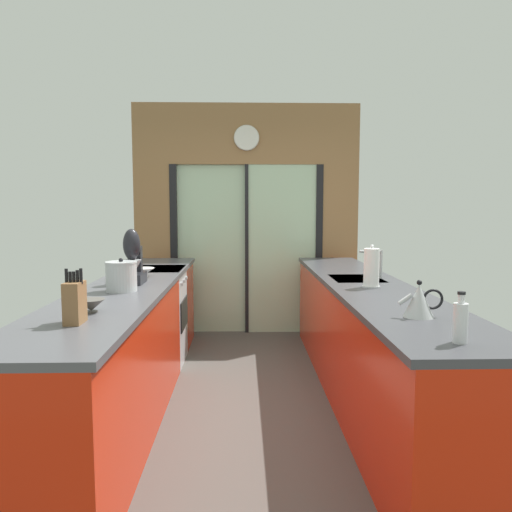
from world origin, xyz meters
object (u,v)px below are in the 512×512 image
Objects in this scene: stand_mixer at (132,263)px; stock_pot at (121,276)px; oven_range at (154,316)px; soap_bottle at (460,322)px; mixing_bowl_far at (142,272)px; paper_towel_roll at (371,268)px; knife_block at (75,302)px; mixing_bowl_near at (91,305)px; kettle at (419,301)px.

stand_mixer is 1.80× the size of stock_pot.
stand_mixer is 0.36m from stock_pot.
soap_bottle is (1.80, -2.62, 0.56)m from oven_range.
stand_mixer reaches higher than oven_range.
paper_towel_roll is at bearing -18.28° from mixing_bowl_far.
oven_range is 0.76m from mixing_bowl_far.
knife_block is 1.25× the size of soap_bottle.
mixing_bowl_far is (0.02, -0.57, 0.50)m from oven_range.
mixing_bowl_near is at bearing 90.00° from knife_block.
kettle is at bearing -49.70° from oven_range.
stand_mixer is at bearing 90.00° from mixing_bowl_near.
soap_bottle is at bearing -90.24° from kettle.
knife_block is 1.78m from kettle.
mixing_bowl_far is 2.37m from kettle.
kettle is at bearing -41.12° from mixing_bowl_far.
stand_mixer is (-0.00, 1.30, 0.05)m from knife_block.
paper_towel_roll reaches higher than mixing_bowl_near.
knife_block reaches higher than mixing_bowl_near.
kettle is 1.09× the size of soap_bottle.
stock_pot reaches higher than oven_range.
mixing_bowl_far is 0.89× the size of stock_pot.
knife_block is at bearing -89.52° from oven_range.
oven_range is 3.29× the size of knife_block.
oven_range is 2.19× the size of stand_mixer.
kettle is 0.97m from paper_towel_roll.
soap_bottle reaches higher than oven_range.
oven_range is 1.39m from stock_pot.
stand_mixer is at bearing 146.02° from kettle.
knife_block is 1.30m from stand_mixer.
mixing_bowl_far is at bearing 90.00° from knife_block.
mixing_bowl_near is 0.63× the size of kettle.
kettle is (1.78, -1.56, 0.05)m from mixing_bowl_far.
oven_range is 2.29m from knife_block.
oven_range is at bearing 90.54° from mixing_bowl_near.
paper_towel_roll is (1.78, 0.80, 0.10)m from mixing_bowl_near.
stock_pot is 1.04× the size of soap_bottle.
kettle is (1.78, -0.85, -0.02)m from stock_pot.
kettle reaches higher than mixing_bowl_far.
soap_bottle is 0.72× the size of paper_towel_roll.
soap_bottle is at bearing -37.18° from stock_pot.
stock_pot is (-0.00, -0.35, -0.06)m from stand_mixer.
stock_pot reaches higher than soap_bottle.
mixing_bowl_far is at bearing 130.89° from soap_bottle.
stock_pot is (-0.00, -0.71, 0.06)m from mixing_bowl_far.
stand_mixer is (0.00, -0.35, 0.12)m from mixing_bowl_far.
soap_bottle is at bearing -55.57° from oven_range.
oven_range is 1.11m from stand_mixer.
oven_range is 2.94× the size of paper_towel_roll.
stock_pot is at bearing 90.00° from knife_block.
knife_block is at bearing -90.00° from stand_mixer.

